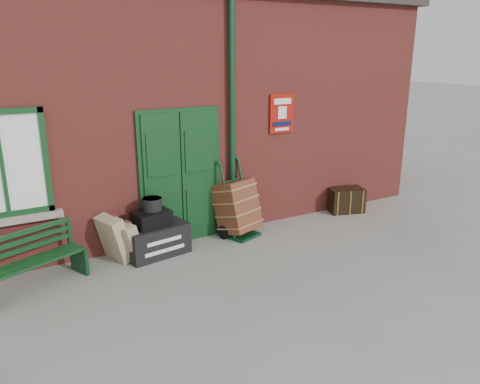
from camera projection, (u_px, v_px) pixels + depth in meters
ground at (240, 269)px, 6.99m from camera, size 80.00×80.00×0.00m
station_building at (153, 102)px, 9.27m from camera, size 10.30×4.30×4.36m
bench at (32, 259)px, 6.34m from camera, size 1.42×0.89×0.84m
houdini_trunk at (156, 240)px, 7.44m from camera, size 1.06×0.69×0.49m
strongbox at (152, 218)px, 7.31m from camera, size 0.60×0.48×0.25m
hatbox at (152, 204)px, 7.28m from camera, size 0.34×0.34×0.20m
suitcase_back at (114, 239)px, 7.16m from camera, size 0.52×0.60×0.74m
suitcase_front at (128, 242)px, 7.18m from camera, size 0.47×0.54×0.64m
porter_trolley at (237, 207)px, 8.16m from camera, size 0.83×0.86×1.32m
dark_trunk at (346, 200)px, 9.46m from camera, size 0.78×0.63×0.49m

